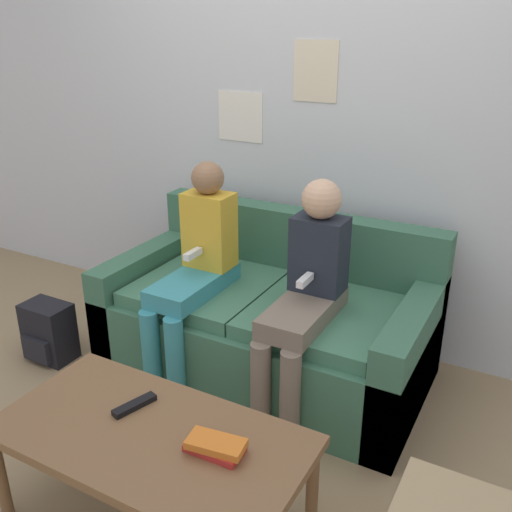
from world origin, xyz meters
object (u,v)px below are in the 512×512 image
(tv_remote, at_px, (135,405))
(backpack, at_px, (49,332))
(person_right, at_px, (306,290))
(person_left, at_px, (196,265))
(couch, at_px, (269,322))
(coffee_table, at_px, (151,442))

(tv_remote, relative_size, backpack, 0.54)
(person_right, distance_m, tv_remote, 0.90)
(person_right, bearing_deg, backpack, -168.10)
(person_right, bearing_deg, person_left, -179.90)
(couch, xyz_separation_m, backpack, (-1.08, -0.49, -0.11))
(person_left, bearing_deg, coffee_table, -65.21)
(couch, xyz_separation_m, person_left, (-0.30, -0.20, 0.33))
(coffee_table, relative_size, tv_remote, 6.30)
(person_left, bearing_deg, backpack, -159.74)
(couch, xyz_separation_m, person_right, (0.29, -0.20, 0.34))
(coffee_table, distance_m, backpack, 1.36)
(coffee_table, bearing_deg, person_right, 78.91)
(couch, bearing_deg, person_left, -146.98)
(person_right, bearing_deg, coffee_table, -101.09)
(backpack, bearing_deg, tv_remote, -26.46)
(person_left, relative_size, person_right, 1.01)
(coffee_table, xyz_separation_m, tv_remote, (-0.13, 0.08, 0.05))
(tv_remote, height_order, backpack, tv_remote)
(coffee_table, bearing_deg, backpack, 152.92)
(coffee_table, bearing_deg, couch, 95.81)
(coffee_table, xyz_separation_m, backpack, (-1.20, 0.61, -0.21))
(couch, relative_size, person_left, 1.48)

